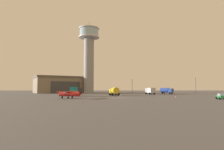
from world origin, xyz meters
The scene contains 13 objects.
ground_plane centered at (0.00, 0.00, 0.00)m, with size 400.00×400.00×0.00m, color #545456.
control_tower centered at (-15.03, 55.44, 23.53)m, with size 11.81×11.81×41.74m.
hangar centered at (-32.70, 62.35, 4.87)m, with size 37.56×34.75×9.71m.
airplane_red centered at (-13.15, -3.21, 1.30)m, with size 7.34×9.34×2.78m.
truck_box_silver centered at (15.20, 30.88, 1.65)m, with size 3.85×6.58×2.89m.
truck_fuel_tanker_yellow centered at (-1.00, 17.29, 1.67)m, with size 4.09×6.31×3.04m.
truck_box_teal centered at (-15.45, 13.88, 1.73)m, with size 3.68×6.56×3.16m.
truck_fuel_tanker_blue centered at (24.46, 38.08, 1.65)m, with size 5.91×5.82×2.94m.
car_green centered at (24.90, -7.12, 0.74)m, with size 2.96×4.67×1.37m.
light_post_east centered at (42.69, 47.32, 5.39)m, with size 0.44×0.44×9.10m.
light_post_north centered at (9.56, 52.69, 4.74)m, with size 0.44×0.44×7.86m.
traffic_cone_near_left centered at (0.54, 6.08, 0.31)m, with size 0.36×0.36×0.63m.
traffic_cone_near_right centered at (15.96, -0.17, 0.31)m, with size 0.36×0.36×0.64m.
Camera 1 is at (-2.32, -53.98, 2.64)m, focal length 30.69 mm.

